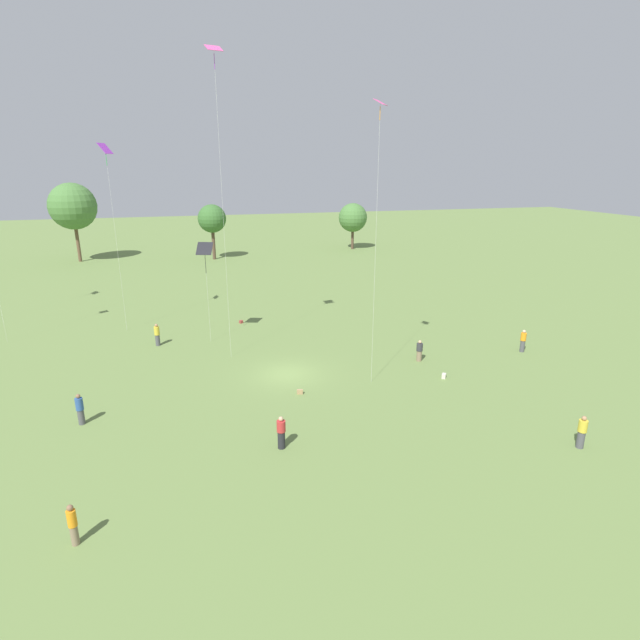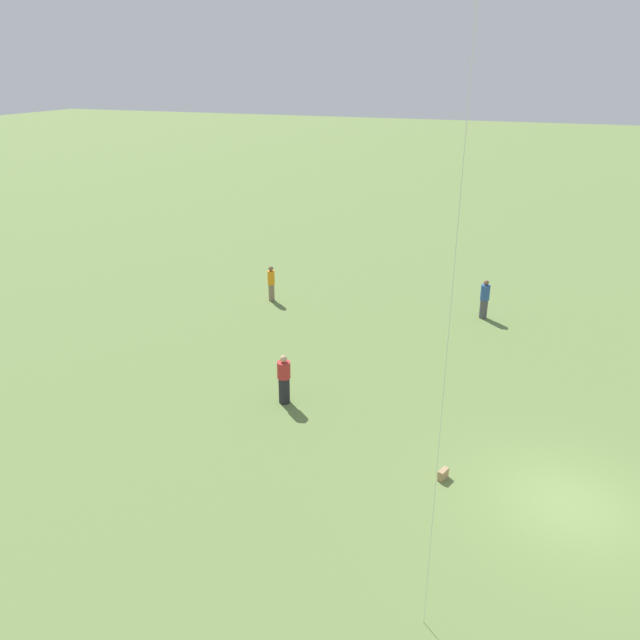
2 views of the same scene
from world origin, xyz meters
name	(u,v)px [view 2 (image 2 of 2)]	position (x,y,z in m)	size (l,w,h in m)	color
ground_plane	(567,503)	(0.00, 0.00, 0.00)	(240.00, 240.00, 0.00)	olive
person_1	(284,380)	(-2.26, -9.18, 0.87)	(0.64, 0.64, 1.78)	#232328
person_2	(484,299)	(-12.53, -3.75, 0.91)	(0.54, 0.54, 1.82)	#4C4C51
person_4	(271,283)	(-11.17, -13.76, 0.89)	(0.40, 0.40, 1.76)	#847056
picnic_bag_0	(443,474)	(0.10, -3.29, 0.15)	(0.41, 0.27, 0.30)	#A58459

